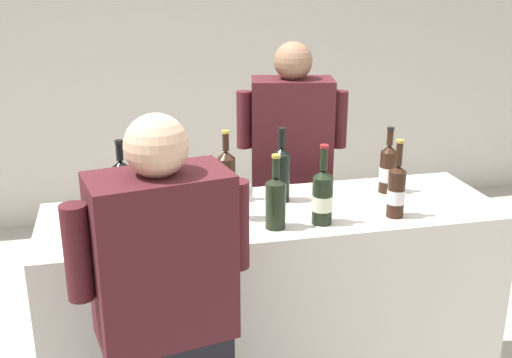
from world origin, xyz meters
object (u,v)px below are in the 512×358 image
object	(u,v)px
wine_bottle_0	(122,188)
person_guest	(168,358)
wine_bottle_3	(276,200)
wine_glass	(244,193)
wine_bottle_1	(226,175)
wine_bottle_2	(388,169)
wine_bottle_7	(164,207)
person_server	(290,200)
wine_bottle_6	(396,190)
wine_bottle_4	(323,196)
wine_bottle_5	(281,172)

from	to	relation	value
wine_bottle_0	person_guest	world-z (taller)	person_guest
wine_bottle_3	wine_glass	distance (m)	0.15
wine_bottle_1	wine_bottle_2	distance (m)	0.75
wine_bottle_3	person_guest	world-z (taller)	person_guest
wine_bottle_7	person_server	distance (m)	1.12
wine_bottle_0	wine_bottle_2	distance (m)	1.20
wine_bottle_3	wine_bottle_6	world-z (taller)	wine_bottle_6
wine_bottle_4	wine_bottle_5	distance (m)	0.30
wine_bottle_6	wine_bottle_7	distance (m)	0.96
wine_bottle_6	wine_bottle_7	world-z (taller)	wine_bottle_6
wine_bottle_3	person_guest	size ratio (longest dim) A/B	0.19
wine_bottle_5	person_server	xyz separation A→B (m)	(0.20, 0.53, -0.34)
wine_bottle_0	wine_bottle_1	size ratio (longest dim) A/B	1.03
wine_bottle_6	wine_bottle_3	bearing A→B (deg)	-179.68
wine_bottle_6	person_guest	world-z (taller)	person_guest
person_guest	person_server	bearing A→B (deg)	58.12
wine_bottle_6	person_server	xyz separation A→B (m)	(-0.22, 0.81, -0.33)
wine_bottle_1	wine_glass	size ratio (longest dim) A/B	1.88
wine_bottle_5	wine_bottle_3	bearing A→B (deg)	-109.38
wine_bottle_1	wine_bottle_7	bearing A→B (deg)	-133.67
person_guest	wine_bottle_0	bearing A→B (deg)	98.52
wine_bottle_7	person_server	size ratio (longest dim) A/B	0.19
wine_bottle_3	wine_bottle_7	world-z (taller)	wine_bottle_7
wine_bottle_6	person_guest	bearing A→B (deg)	-155.81
wine_bottle_1	wine_bottle_7	xyz separation A→B (m)	(-0.30, -0.32, -0.00)
wine_bottle_4	person_guest	size ratio (longest dim) A/B	0.21
wine_bottle_1	person_server	world-z (taller)	person_server
wine_bottle_3	wine_bottle_6	size ratio (longest dim) A/B	0.92
wine_bottle_5	wine_bottle_7	bearing A→B (deg)	-154.92
wine_bottle_6	wine_bottle_4	bearing A→B (deg)	-179.98
wine_bottle_6	wine_bottle_1	bearing A→B (deg)	151.81
wine_bottle_3	wine_glass	xyz separation A→B (m)	(-0.10, 0.12, -0.00)
wine_bottle_4	wine_bottle_7	distance (m)	0.64
wine_bottle_0	wine_bottle_4	world-z (taller)	wine_bottle_4
wine_bottle_1	wine_bottle_2	size ratio (longest dim) A/B	1.04
wine_bottle_2	wine_bottle_5	world-z (taller)	wine_bottle_5
wine_bottle_2	wine_bottle_1	bearing A→B (deg)	175.01
wine_bottle_0	wine_bottle_3	xyz separation A→B (m)	(0.59, -0.26, -0.01)
wine_bottle_1	wine_glass	bearing A→B (deg)	-82.57
person_guest	wine_glass	bearing A→B (deg)	55.93
wine_bottle_2	person_guest	size ratio (longest dim) A/B	0.19
wine_bottle_2	wine_bottle_7	distance (m)	1.08
wine_bottle_5	person_server	world-z (taller)	person_server
wine_bottle_3	person_guest	bearing A→B (deg)	-137.22
wine_bottle_7	person_guest	xyz separation A→B (m)	(-0.05, -0.49, -0.35)
wine_bottle_2	wine_bottle_7	world-z (taller)	wine_bottle_7
wine_bottle_5	wine_bottle_0	bearing A→B (deg)	-177.90
wine_bottle_4	person_guest	xyz separation A→B (m)	(-0.68, -0.45, -0.35)
wine_bottle_0	wine_bottle_5	distance (m)	0.69
wine_bottle_0	person_server	distance (m)	1.10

